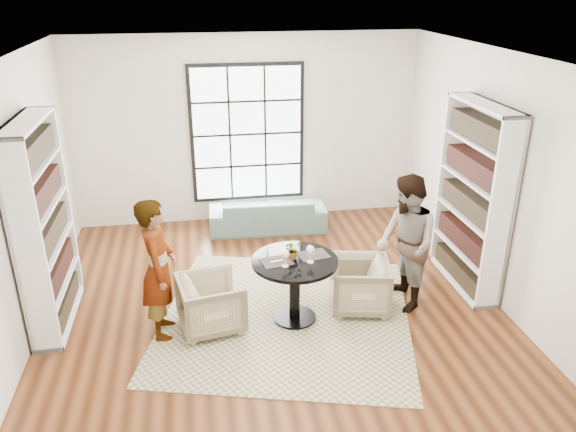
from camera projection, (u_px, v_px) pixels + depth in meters
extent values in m
plane|color=brown|center=(276.00, 312.00, 6.84)|extent=(6.00, 6.00, 0.00)
plane|color=silver|center=(247.00, 130.00, 8.97)|extent=(5.50, 0.00, 5.50)
plane|color=silver|center=(13.00, 213.00, 5.82)|extent=(0.00, 6.00, 6.00)
plane|color=silver|center=(503.00, 183.00, 6.68)|extent=(0.00, 6.00, 6.00)
plane|color=silver|center=(345.00, 367.00, 3.53)|extent=(5.50, 0.00, 5.50)
plane|color=white|center=(273.00, 59.00, 5.66)|extent=(6.00, 6.00, 0.00)
cube|color=black|center=(247.00, 134.00, 8.97)|extent=(1.82, 0.06, 2.22)
cube|color=white|center=(248.00, 134.00, 8.93)|extent=(1.70, 0.02, 2.10)
cube|color=#B8AF8A|center=(286.00, 316.00, 6.74)|extent=(3.56, 3.56, 0.01)
cylinder|color=black|center=(294.00, 317.00, 6.69)|extent=(0.51, 0.51, 0.04)
cylinder|color=black|center=(295.00, 291.00, 6.54)|extent=(0.13, 0.13, 0.71)
cylinder|color=black|center=(295.00, 261.00, 6.39)|extent=(1.00, 1.00, 0.04)
imported|color=gray|center=(267.00, 213.00, 8.99)|extent=(1.88, 0.81, 0.54)
imported|color=tan|center=(211.00, 303.00, 6.41)|extent=(0.83, 0.81, 0.65)
imported|color=tan|center=(359.00, 285.00, 6.79)|extent=(0.82, 0.81, 0.64)
imported|color=gray|center=(158.00, 269.00, 6.13)|extent=(0.40, 0.61, 1.64)
imported|color=gray|center=(406.00, 244.00, 6.67)|extent=(0.66, 0.83, 1.68)
cube|color=#2A2724|center=(277.00, 262.00, 6.34)|extent=(0.39, 0.32, 0.01)
cube|color=#2A2724|center=(313.00, 255.00, 6.48)|extent=(0.39, 0.32, 0.01)
cylinder|color=silver|center=(285.00, 266.00, 6.24)|extent=(0.08, 0.08, 0.01)
cylinder|color=silver|center=(285.00, 261.00, 6.21)|extent=(0.01, 0.01, 0.12)
sphere|color=maroon|center=(285.00, 254.00, 6.18)|extent=(0.09, 0.09, 0.09)
ellipsoid|color=white|center=(285.00, 254.00, 6.18)|extent=(0.09, 0.09, 0.10)
cylinder|color=silver|center=(310.00, 262.00, 6.32)|extent=(0.08, 0.08, 0.01)
cylinder|color=silver|center=(310.00, 257.00, 6.30)|extent=(0.01, 0.01, 0.12)
sphere|color=maroon|center=(310.00, 250.00, 6.26)|extent=(0.09, 0.09, 0.09)
ellipsoid|color=white|center=(310.00, 250.00, 6.26)|extent=(0.10, 0.10, 0.11)
imported|color=gray|center=(293.00, 250.00, 6.37)|extent=(0.25, 0.23, 0.22)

